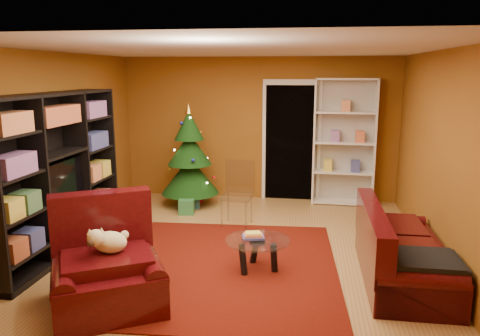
# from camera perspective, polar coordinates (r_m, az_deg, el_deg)

# --- Properties ---
(floor) EXTENTS (5.00, 5.50, 0.05)m
(floor) POSITION_cam_1_polar(r_m,az_deg,el_deg) (6.28, -0.54, -10.39)
(floor) COLOR olive
(floor) RESTS_ON ground
(ceiling) EXTENTS (5.00, 5.50, 0.05)m
(ceiling) POSITION_cam_1_polar(r_m,az_deg,el_deg) (5.83, -0.60, 14.52)
(ceiling) COLOR silver
(ceiling) RESTS_ON wall_back
(wall_back) EXTENTS (5.00, 0.05, 2.60)m
(wall_back) POSITION_cam_1_polar(r_m,az_deg,el_deg) (8.64, 2.32, 4.79)
(wall_back) COLOR brown
(wall_back) RESTS_ON ground
(wall_left) EXTENTS (0.05, 5.50, 2.60)m
(wall_left) POSITION_cam_1_polar(r_m,az_deg,el_deg) (6.78, -22.16, 2.03)
(wall_left) COLOR brown
(wall_left) RESTS_ON ground
(wall_right) EXTENTS (0.05, 5.50, 2.60)m
(wall_right) POSITION_cam_1_polar(r_m,az_deg,el_deg) (6.06, 23.73, 0.84)
(wall_right) COLOR brown
(wall_right) RESTS_ON ground
(doorway) EXTENTS (1.06, 0.60, 2.16)m
(doorway) POSITION_cam_1_polar(r_m,az_deg,el_deg) (8.58, 6.27, 3.00)
(doorway) COLOR black
(doorway) RESTS_ON floor
(rug) EXTENTS (2.84, 3.27, 0.02)m
(rug) POSITION_cam_1_polar(r_m,az_deg,el_deg) (5.82, -1.81, -11.91)
(rug) COLOR #581108
(rug) RESTS_ON floor
(media_unit) EXTENTS (0.46, 2.72, 2.08)m
(media_unit) POSITION_cam_1_polar(r_m,az_deg,el_deg) (6.44, -21.45, -0.76)
(media_unit) COLOR black
(media_unit) RESTS_ON floor
(christmas_tree) EXTENTS (1.14, 1.14, 1.80)m
(christmas_tree) POSITION_cam_1_polar(r_m,az_deg,el_deg) (8.23, -6.16, 1.38)
(christmas_tree) COLOR black
(christmas_tree) RESTS_ON floor
(gift_box_teal) EXTENTS (0.33, 0.33, 0.27)m
(gift_box_teal) POSITION_cam_1_polar(r_m,az_deg,el_deg) (8.25, -5.88, -3.86)
(gift_box_teal) COLOR #205266
(gift_box_teal) RESTS_ON floor
(gift_box_green) EXTENTS (0.28, 0.28, 0.25)m
(gift_box_green) POSITION_cam_1_polar(r_m,az_deg,el_deg) (7.89, -6.53, -4.68)
(gift_box_green) COLOR #28713A
(gift_box_green) RESTS_ON floor
(gift_box_red) EXTENTS (0.27, 0.27, 0.21)m
(gift_box_red) POSITION_cam_1_polar(r_m,az_deg,el_deg) (8.50, -5.54, -3.58)
(gift_box_red) COLOR maroon
(gift_box_red) RESTS_ON floor
(white_bookshelf) EXTENTS (1.07, 0.43, 2.29)m
(white_bookshelf) POSITION_cam_1_polar(r_m,az_deg,el_deg) (8.43, 12.57, 3.05)
(white_bookshelf) COLOR white
(white_bookshelf) RESTS_ON floor
(armchair) EXTENTS (1.55, 1.55, 0.89)m
(armchair) POSITION_cam_1_polar(r_m,az_deg,el_deg) (4.94, -15.92, -11.32)
(armchair) COLOR #320609
(armchair) RESTS_ON rug
(dog) EXTENTS (0.50, 0.46, 0.29)m
(dog) POSITION_cam_1_polar(r_m,az_deg,el_deg) (4.91, -15.53, -8.71)
(dog) COLOR #F2E8B0
(dog) RESTS_ON armchair
(sofa) EXTENTS (0.88, 1.95, 0.84)m
(sofa) POSITION_cam_1_polar(r_m,az_deg,el_deg) (5.68, 19.39, -8.75)
(sofa) COLOR #320609
(sofa) RESTS_ON rug
(coffee_table) EXTENTS (0.93, 0.93, 0.48)m
(coffee_table) POSITION_cam_1_polar(r_m,az_deg,el_deg) (5.65, 2.13, -10.50)
(coffee_table) COLOR gray
(coffee_table) RESTS_ON rug
(acrylic_chair) EXTENTS (0.51, 0.54, 0.90)m
(acrylic_chair) POSITION_cam_1_polar(r_m,az_deg,el_deg) (7.17, -0.40, -3.55)
(acrylic_chair) COLOR #66605B
(acrylic_chair) RESTS_ON rug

